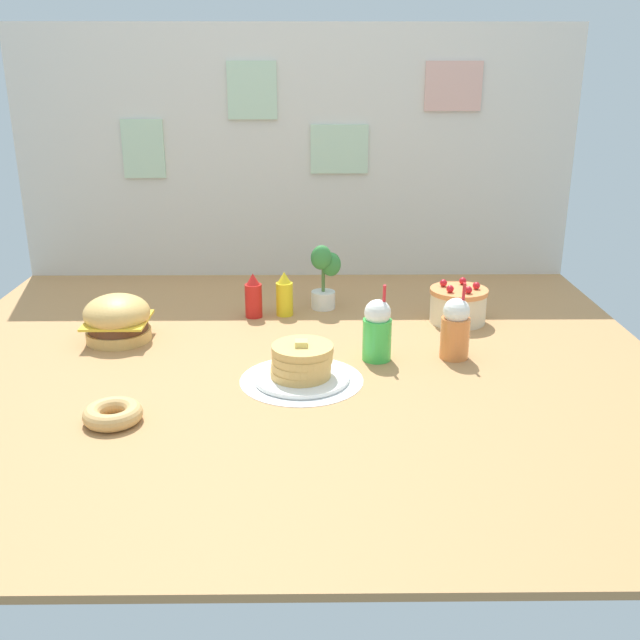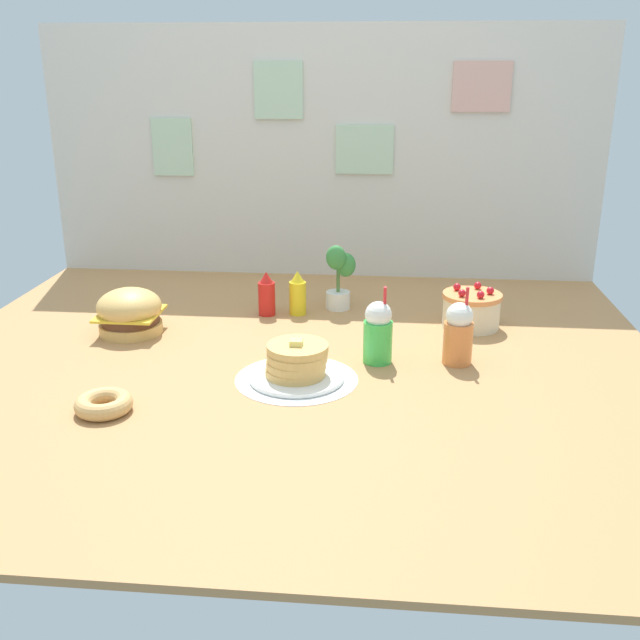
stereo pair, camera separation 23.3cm
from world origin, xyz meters
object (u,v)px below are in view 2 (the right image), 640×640
Objects in this scene: burger at (130,312)px; orange_float_cup at (458,334)px; donut_pink_glaze at (104,403)px; ketchup_bottle at (267,295)px; cream_soda_cup at (378,332)px; pancake_stack at (297,364)px; potted_plant at (339,274)px; mustard_bottle at (298,294)px; layer_cake at (471,310)px.

burger is 1.17m from orange_float_cup.
orange_float_cup is at bearing 24.12° from donut_pink_glaze.
ketchup_bottle is 0.67× the size of cream_soda_cup.
potted_plant is (0.08, 0.71, 0.09)m from pancake_stack.
orange_float_cup reaches higher than mustard_bottle.
donut_pink_glaze is (-0.51, -0.27, -0.03)m from pancake_stack.
burger is 1.06× the size of layer_cake.
pancake_stack is 0.58m from donut_pink_glaze.
potted_plant reaches higher than ketchup_bottle.
mustard_bottle is 1.08× the size of donut_pink_glaze.
pancake_stack is at bearing -137.30° from layer_cake.
potted_plant is at bearing 107.13° from cream_soda_cup.
cream_soda_cup reaches higher than burger.
ketchup_bottle is at bearing 148.79° from orange_float_cup.
mustard_bottle is 0.73m from orange_float_cup.
pancake_stack is 0.54m from orange_float_cup.
layer_cake is at bearing 36.53° from donut_pink_glaze.
cream_soda_cup reaches higher than mustard_bottle.
cream_soda_cup is at bearing 34.59° from pancake_stack.
ketchup_bottle is at bearing 107.72° from pancake_stack.
orange_float_cup is (0.26, 0.01, 0.00)m from cream_soda_cup.
mustard_bottle reaches higher than burger.
cream_soda_cup is at bearing -54.96° from mustard_bottle.
orange_float_cup is at bearing -51.02° from potted_plant.
layer_cake is at bearing 8.38° from burger.
burger reaches higher than layer_cake.
orange_float_cup is at bearing -37.44° from mustard_bottle.
ketchup_bottle reaches higher than burger.
potted_plant is (0.15, 0.08, 0.06)m from mustard_bottle.
burger is 1.33× the size of ketchup_bottle.
orange_float_cup reaches higher than burger.
mustard_bottle is 0.67× the size of cream_soda_cup.
ketchup_bottle is at bearing 175.11° from layer_cake.
ketchup_bottle is at bearing 70.11° from donut_pink_glaze.
potted_plant is (-0.50, 0.17, 0.07)m from layer_cake.
cream_soda_cup is (-0.34, -0.37, 0.03)m from layer_cake.
pancake_stack is 0.72m from potted_plant.
burger is 0.88× the size of orange_float_cup.
mustard_bottle is 0.66× the size of potted_plant.
pancake_stack reaches higher than donut_pink_glaze.
ketchup_bottle reaches higher than donut_pink_glaze.
potted_plant is at bearing 128.98° from orange_float_cup.
cream_soda_cup is at bearing 30.28° from donut_pink_glaze.
layer_cake is 1.34× the size of donut_pink_glaze.
layer_cake is 0.78m from ketchup_bottle.
mustard_bottle is (0.58, 0.27, 0.00)m from burger.
orange_float_cup is (-0.08, -0.36, 0.03)m from layer_cake.
mustard_bottle is at bearing 64.11° from donut_pink_glaze.
burger is 0.64m from mustard_bottle.
pancake_stack is at bearing -28.64° from burger.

